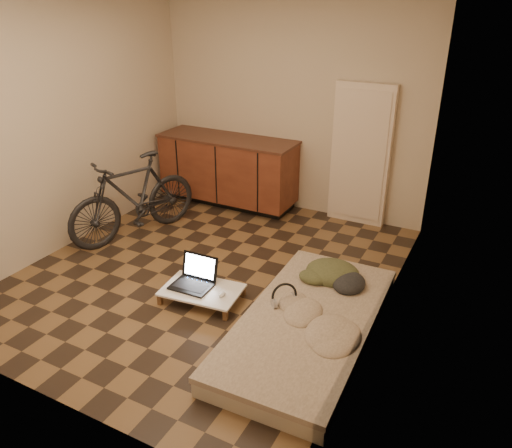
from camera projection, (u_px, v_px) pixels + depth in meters
The scene contains 10 objects.
room_shell at pixel (202, 150), 4.58m from camera, with size 3.50×4.00×2.60m.
cabinets at pixel (228, 170), 6.62m from camera, with size 1.84×0.62×0.91m.
appliance_panel at pixel (361, 155), 5.93m from camera, with size 0.70×0.10×1.70m, color beige.
bicycle at pixel (133, 193), 5.68m from camera, with size 0.49×1.66×1.07m, color black.
futon at pixel (308, 325), 4.17m from camera, with size 1.07×2.13×0.18m.
clothing_pile at pixel (337, 269), 4.62m from camera, with size 0.54×0.45×0.22m, color #404427, non-canonical shape.
headphones at pixel (284, 295), 4.27m from camera, with size 0.26×0.23×0.17m, color black, non-canonical shape.
lap_desk at pixel (202, 290), 4.63m from camera, with size 0.77×0.54×0.12m.
laptop at pixel (194, 279), 4.68m from camera, with size 0.39×0.35×0.26m.
mouse at pixel (222, 294), 4.52m from camera, with size 0.05×0.09×0.03m, color white.
Camera 1 is at (2.49, -3.70, 2.63)m, focal length 35.00 mm.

